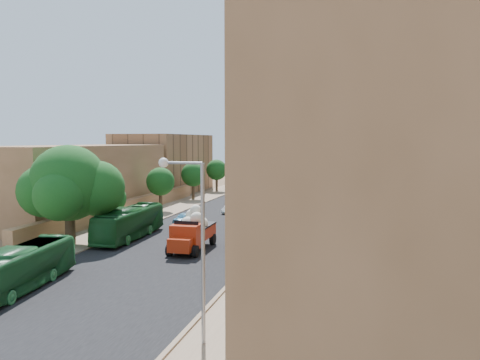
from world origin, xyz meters
The scene contains 36 objects.
ground centered at (0.00, 0.00, 0.00)m, with size 260.00×260.00×0.00m, color brown.
road_surface centered at (0.00, 30.00, 0.01)m, with size 14.00×140.00×0.01m, color black.
sidewalk_east centered at (9.50, 30.00, 0.01)m, with size 5.00×140.00×0.01m, color #846D56.
sidewalk_west centered at (-9.50, 30.00, 0.01)m, with size 5.00×140.00×0.01m, color #846D56.
kerb_east centered at (7.00, 30.00, 0.06)m, with size 0.25×140.00×0.12m, color #846D56.
kerb_west centered at (-7.00, 30.00, 0.06)m, with size 0.25×140.00×0.12m, color #846D56.
townhouse_a centered at (15.95, -3.00, 6.41)m, with size 9.00×14.00×16.40m.
townhouse_b centered at (15.95, 11.00, 5.66)m, with size 9.00×14.00×14.90m.
townhouse_c centered at (15.95, 25.00, 6.91)m, with size 9.00×14.00×17.40m.
townhouse_d centered at (15.95, 39.00, 6.16)m, with size 9.00×14.00×15.90m.
corner_block centered at (16.50, -16.50, 7.91)m, with size 9.20×10.20×15.70m.
west_wall centered at (-12.50, 20.00, 0.90)m, with size 1.00×40.00×1.80m, color #8D633F.
west_building_low centered at (-18.00, 18.00, 4.20)m, with size 10.00×28.00×8.40m, color brown.
west_building_mid centered at (-18.00, 44.00, 5.00)m, with size 10.00×22.00×10.00m, color #966944.
church centered at (0.00, 78.61, 9.52)m, with size 28.00×22.50×36.30m.
ficus_tree centered at (-9.42, 4.01, 5.10)m, with size 8.63×7.94×8.63m.
street_tree_a centered at (-10.00, 12.00, 3.00)m, with size 2.92×2.92×4.50m.
street_tree_b centered at (-10.00, 24.00, 3.73)m, with size 3.62×3.62×5.57m.
street_tree_c centered at (-10.00, 36.00, 3.78)m, with size 3.67×3.67×5.64m.
street_tree_d centered at (-10.00, 48.00, 3.78)m, with size 3.67×3.67×5.64m.
streetlamp centered at (7.72, -12.00, 5.20)m, with size 2.11×0.44×8.22m.
red_truck centered at (1.51, 4.59, 1.60)m, with size 2.57×6.28×3.64m.
olive_pickup centered at (6.50, 20.00, 1.02)m, with size 3.28×5.42×2.09m.
bus_green_south centered at (-4.91, -7.67, 1.32)m, with size 2.23×9.51×2.65m, color #1F6130.
bus_green_north centered at (-5.66, 7.46, 1.45)m, with size 2.44×10.42×2.90m, color #165120.
bus_red_east centered at (5.78, 17.77, 1.36)m, with size 2.28×9.75×2.71m, color red.
bus_cream_east centered at (6.10, 26.31, 1.46)m, with size 2.44×10.45×2.91m, color beige.
car_blue_a centered at (-3.90, 16.43, 0.54)m, with size 1.28×3.18×1.08m, color #4C94BA.
car_white_a centered at (-0.88, 24.32, 0.54)m, with size 1.14×3.27×1.08m, color silver.
car_cream centered at (2.86, 23.14, 0.69)m, with size 2.30×5.00×1.39m, color #C3B191.
car_dkblue centered at (-1.75, 45.40, 0.60)m, with size 1.68×4.14×1.20m, color #0D1646.
car_white_b centered at (2.81, 44.85, 0.67)m, with size 1.58×3.93×1.34m, color white.
car_blue_b centered at (-3.24, 56.56, 0.55)m, with size 1.17×3.35×1.10m, color teal.
pedestrian_a centered at (10.06, 12.66, 0.86)m, with size 0.63×0.41×1.73m, color #2D2B2F.
pedestrian_b centered at (11.00, -11.28, 0.98)m, with size 0.95×0.74×1.95m, color #342B25.
pedestrian_c centered at (7.73, 17.79, 0.98)m, with size 1.15×0.48×1.97m, color #27282E.
Camera 1 is at (14.80, -30.99, 8.97)m, focal length 35.00 mm.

